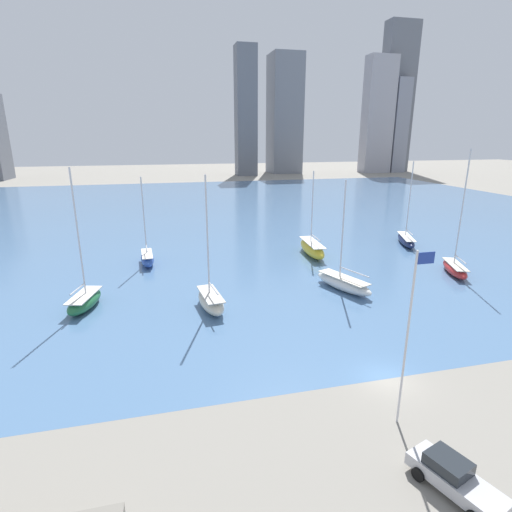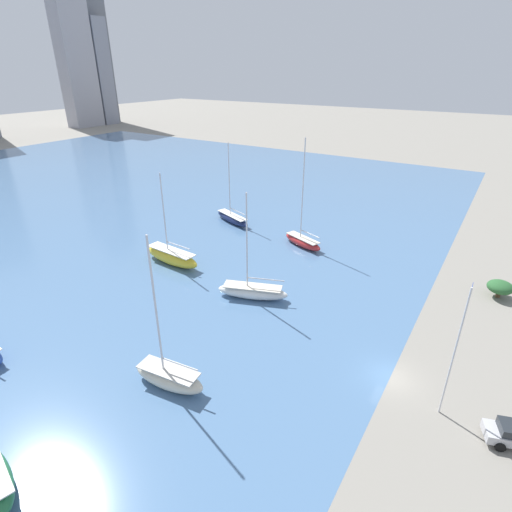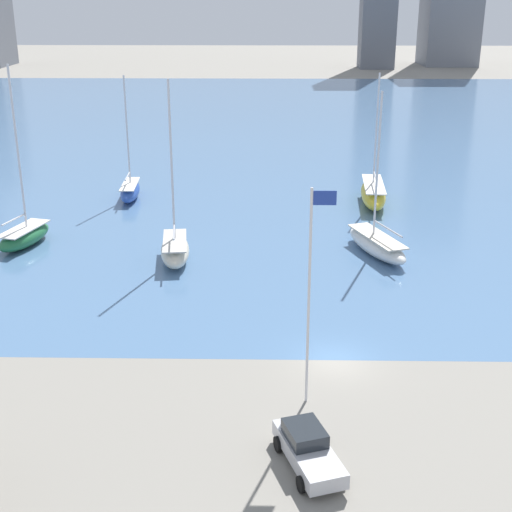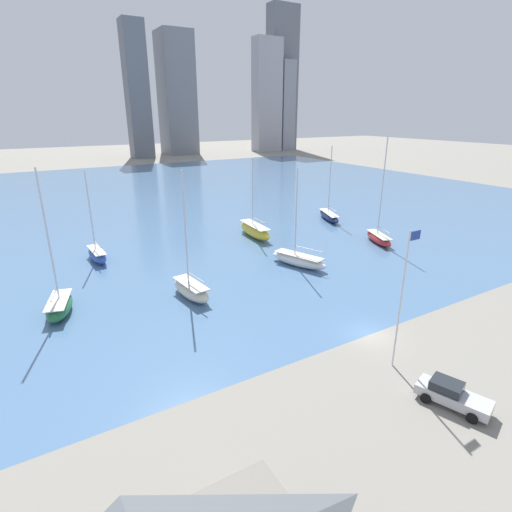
{
  "view_description": "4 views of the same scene",
  "coord_description": "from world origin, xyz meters",
  "px_view_note": "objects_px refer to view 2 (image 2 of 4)",
  "views": [
    {
      "loc": [
        -15.84,
        -23.26,
        17.68
      ],
      "look_at": [
        -6.38,
        15.86,
        5.59
      ],
      "focal_mm": 28.0,
      "sensor_mm": 36.0,
      "label": 1
    },
    {
      "loc": [
        -29.7,
        -4.57,
        25.12
      ],
      "look_at": [
        4.83,
        17.28,
        5.68
      ],
      "focal_mm": 28.0,
      "sensor_mm": 36.0,
      "label": 2
    },
    {
      "loc": [
        -3.89,
        -36.7,
        20.19
      ],
      "look_at": [
        -4.8,
        10.38,
        2.56
      ],
      "focal_mm": 50.0,
      "sensor_mm": 36.0,
      "label": 3
    },
    {
      "loc": [
        -25.65,
        -22.63,
        19.53
      ],
      "look_at": [
        -4.95,
        12.47,
        4.86
      ],
      "focal_mm": 28.0,
      "sensor_mm": 36.0,
      "label": 4
    }
  ],
  "objects_px": {
    "sailboat_white": "(253,291)",
    "sailboat_cream": "(169,376)",
    "sailboat_navy": "(232,218)",
    "flag_pole": "(455,349)",
    "sailboat_yellow": "(172,256)",
    "sailboat_red": "(303,241)"
  },
  "relations": [
    {
      "from": "flag_pole",
      "to": "sailboat_red",
      "type": "height_order",
      "value": "sailboat_red"
    },
    {
      "from": "sailboat_cream",
      "to": "sailboat_red",
      "type": "relative_size",
      "value": 0.87
    },
    {
      "from": "sailboat_white",
      "to": "sailboat_cream",
      "type": "xyz_separation_m",
      "value": [
        -16.15,
        -1.84,
        0.11
      ]
    },
    {
      "from": "sailboat_cream",
      "to": "sailboat_yellow",
      "type": "bearing_deg",
      "value": 35.91
    },
    {
      "from": "sailboat_navy",
      "to": "sailboat_white",
      "type": "bearing_deg",
      "value": -118.14
    },
    {
      "from": "sailboat_cream",
      "to": "sailboat_red",
      "type": "distance_m",
      "value": 33.3
    },
    {
      "from": "flag_pole",
      "to": "sailboat_red",
      "type": "relative_size",
      "value": 0.71
    },
    {
      "from": "sailboat_white",
      "to": "sailboat_yellow",
      "type": "distance_m",
      "value": 14.6
    },
    {
      "from": "flag_pole",
      "to": "sailboat_red",
      "type": "xyz_separation_m",
      "value": [
        23.64,
        23.91,
        -5.33
      ]
    },
    {
      "from": "sailboat_cream",
      "to": "sailboat_white",
      "type": "bearing_deg",
      "value": -0.16
    },
    {
      "from": "sailboat_white",
      "to": "sailboat_navy",
      "type": "distance_m",
      "value": 25.91
    },
    {
      "from": "sailboat_yellow",
      "to": "sailboat_red",
      "type": "distance_m",
      "value": 19.94
    },
    {
      "from": "sailboat_navy",
      "to": "sailboat_red",
      "type": "height_order",
      "value": "sailboat_red"
    },
    {
      "from": "flag_pole",
      "to": "sailboat_cream",
      "type": "bearing_deg",
      "value": 114.96
    },
    {
      "from": "flag_pole",
      "to": "sailboat_yellow",
      "type": "distance_m",
      "value": 37.96
    },
    {
      "from": "sailboat_white",
      "to": "sailboat_cream",
      "type": "distance_m",
      "value": 16.25
    },
    {
      "from": "flag_pole",
      "to": "sailboat_yellow",
      "type": "bearing_deg",
      "value": 77.2
    },
    {
      "from": "sailboat_yellow",
      "to": "sailboat_navy",
      "type": "height_order",
      "value": "sailboat_navy"
    },
    {
      "from": "sailboat_navy",
      "to": "sailboat_red",
      "type": "xyz_separation_m",
      "value": [
        -2.68,
        -15.17,
        0.07
      ]
    },
    {
      "from": "sailboat_cream",
      "to": "sailboat_navy",
      "type": "relative_size",
      "value": 1.02
    },
    {
      "from": "sailboat_navy",
      "to": "sailboat_cream",
      "type": "bearing_deg",
      "value": -131.22
    },
    {
      "from": "sailboat_red",
      "to": "flag_pole",
      "type": "bearing_deg",
      "value": -113.61
    }
  ]
}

